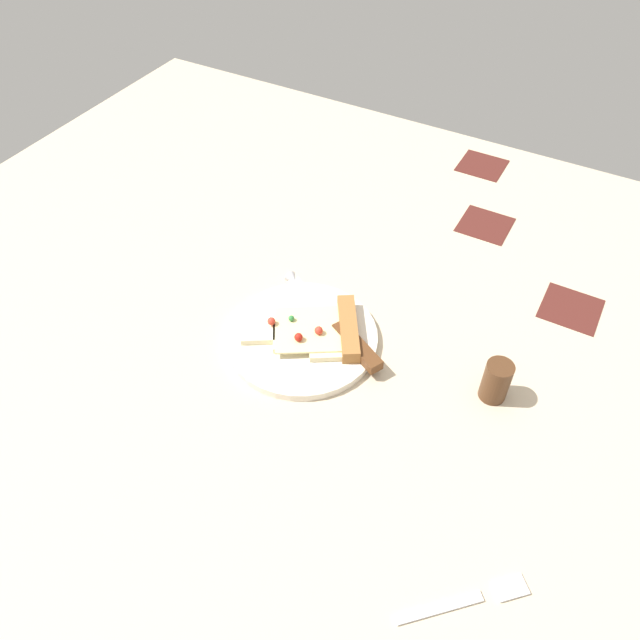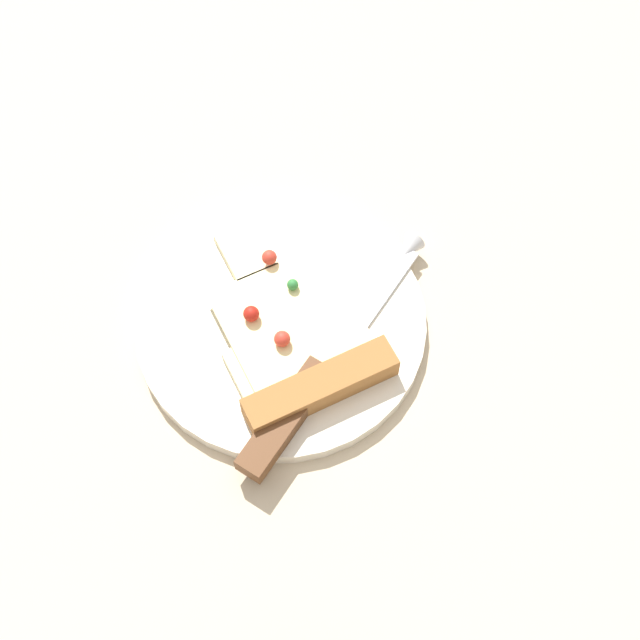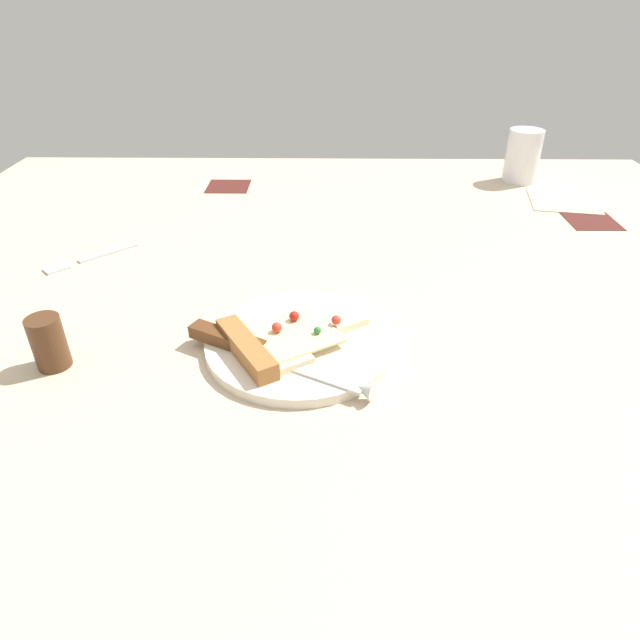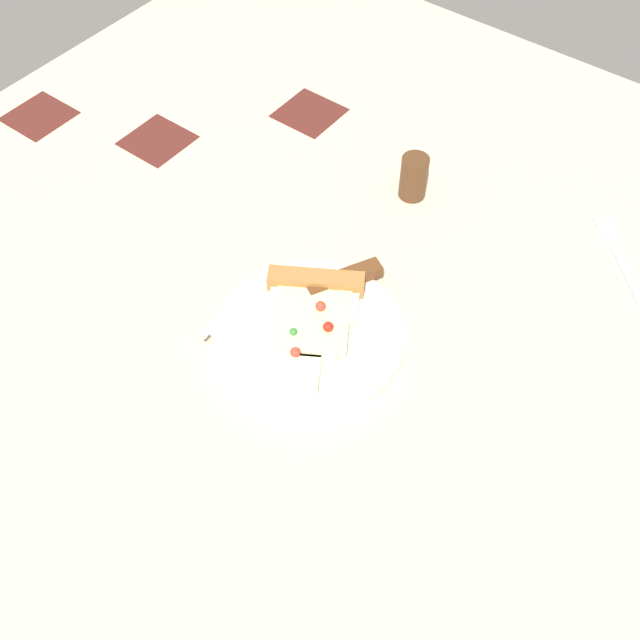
# 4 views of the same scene
# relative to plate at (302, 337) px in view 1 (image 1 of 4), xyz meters

# --- Properties ---
(ground_plane) EXTENTS (1.51, 1.51, 0.03)m
(ground_plane) POSITION_rel_plate_xyz_m (0.06, -0.03, -0.02)
(ground_plane) COLOR #C6B293
(ground_plane) RESTS_ON ground
(plate) EXTENTS (0.23, 0.23, 0.01)m
(plate) POSITION_rel_plate_xyz_m (0.00, 0.00, 0.00)
(plate) COLOR silver
(plate) RESTS_ON ground_plane
(pizza_slice) EXTENTS (0.16, 0.19, 0.03)m
(pizza_slice) POSITION_rel_plate_xyz_m (-0.01, 0.02, 0.01)
(pizza_slice) COLOR beige
(pizza_slice) RESTS_ON plate
(knife) EXTENTS (0.13, 0.22, 0.02)m
(knife) POSITION_rel_plate_xyz_m (-0.03, 0.05, 0.01)
(knife) COLOR silver
(knife) RESTS_ON plate
(pepper_shaker) EXTENTS (0.04, 0.04, 0.06)m
(pepper_shaker) POSITION_rel_plate_xyz_m (-0.04, 0.29, 0.03)
(pepper_shaker) COLOR #4C2D19
(pepper_shaker) RESTS_ON ground_plane
(fork) EXTENTS (0.12, 0.12, 0.01)m
(fork) POSITION_rel_plate_xyz_m (0.24, 0.35, -0.00)
(fork) COLOR silver
(fork) RESTS_ON ground_plane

